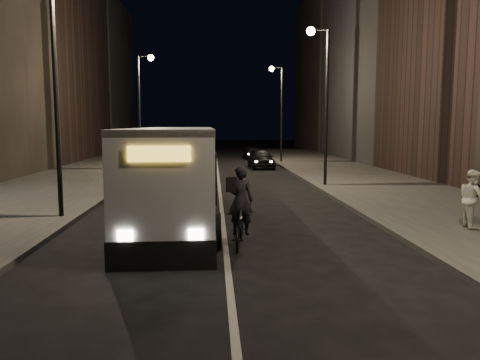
{
  "coord_description": "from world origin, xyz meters",
  "views": [
    {
      "loc": [
        -0.32,
        -12.3,
        3.3
      ],
      "look_at": [
        0.56,
        2.95,
        1.5
      ],
      "focal_mm": 35.0,
      "sensor_mm": 36.0,
      "label": 1
    }
  ],
  "objects": [
    {
      "name": "cyclist_on_bicycle",
      "position": [
        0.4,
        0.11,
        0.74
      ],
      "size": [
        0.91,
        2.01,
        2.23
      ],
      "rotation": [
        0.0,
        0.0,
        -0.12
      ],
      "color": "black",
      "rests_on": "ground"
    },
    {
      "name": "car_mid",
      "position": [
        -3.23,
        29.76,
        0.63
      ],
      "size": [
        1.71,
        3.95,
        1.27
      ],
      "primitive_type": "imported",
      "rotation": [
        0.0,
        0.0,
        3.24
      ],
      "color": "#3C3C3F",
      "rests_on": "ground"
    },
    {
      "name": "streetlight_left_far",
      "position": [
        -5.33,
        22.0,
        5.36
      ],
      "size": [
        1.2,
        0.44,
        8.12
      ],
      "color": "black",
      "rests_on": "sidewalk_left"
    },
    {
      "name": "building_row_left",
      "position": [
        -16.0,
        28.5,
        11.0
      ],
      "size": [
        8.0,
        61.0,
        22.0
      ],
      "primitive_type": "cube",
      "color": "black",
      "rests_on": "ground"
    },
    {
      "name": "ground",
      "position": [
        0.0,
        0.0,
        0.0
      ],
      "size": [
        180.0,
        180.0,
        0.0
      ],
      "primitive_type": "plane",
      "color": "black",
      "rests_on": "ground"
    },
    {
      "name": "streetlight_left_near",
      "position": [
        -5.33,
        4.0,
        5.36
      ],
      "size": [
        1.2,
        0.44,
        8.12
      ],
      "color": "black",
      "rests_on": "sidewalk_left"
    },
    {
      "name": "streetlight_right_far",
      "position": [
        5.33,
        28.0,
        5.36
      ],
      "size": [
        1.2,
        0.44,
        8.12
      ],
      "color": "black",
      "rests_on": "sidewalk_right"
    },
    {
      "name": "building_row_right",
      "position": [
        16.0,
        27.5,
        10.5
      ],
      "size": [
        8.0,
        61.0,
        21.0
      ],
      "primitive_type": "cube",
      "color": "black",
      "rests_on": "ground"
    },
    {
      "name": "car_near",
      "position": [
        3.36,
        23.49,
        0.73
      ],
      "size": [
        1.99,
        4.4,
        1.47
      ],
      "primitive_type": "imported",
      "rotation": [
        0.0,
        0.0,
        0.06
      ],
      "color": "black",
      "rests_on": "ground"
    },
    {
      "name": "sidewalk_right",
      "position": [
        8.5,
        14.0,
        0.08
      ],
      "size": [
        7.0,
        70.0,
        0.16
      ],
      "primitive_type": "cube",
      "color": "#363634",
      "rests_on": "ground"
    },
    {
      "name": "sidewalk_left",
      "position": [
        -8.5,
        14.0,
        0.08
      ],
      "size": [
        7.0,
        70.0,
        0.16
      ],
      "primitive_type": "cube",
      "color": "#363634",
      "rests_on": "ground"
    },
    {
      "name": "pedestrian_woman",
      "position": [
        7.6,
        1.41,
        1.06
      ],
      "size": [
        0.72,
        0.9,
        1.79
      ],
      "primitive_type": "imported",
      "rotation": [
        0.0,
        0.0,
        1.52
      ],
      "color": "silver",
      "rests_on": "sidewalk_right"
    },
    {
      "name": "car_far",
      "position": [
        3.5,
        32.53,
        0.56
      ],
      "size": [
        1.95,
        4.0,
        1.12
      ],
      "primitive_type": "imported",
      "rotation": [
        0.0,
        0.0,
        0.1
      ],
      "color": "black",
      "rests_on": "ground"
    },
    {
      "name": "streetlight_right_mid",
      "position": [
        5.33,
        12.0,
        5.36
      ],
      "size": [
        1.2,
        0.44,
        8.12
      ],
      "color": "black",
      "rests_on": "sidewalk_right"
    },
    {
      "name": "city_bus",
      "position": [
        -1.6,
        4.01,
        1.74
      ],
      "size": [
        2.95,
        11.94,
        3.2
      ],
      "rotation": [
        0.0,
        0.0,
        0.02
      ],
      "color": "white",
      "rests_on": "ground"
    }
  ]
}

